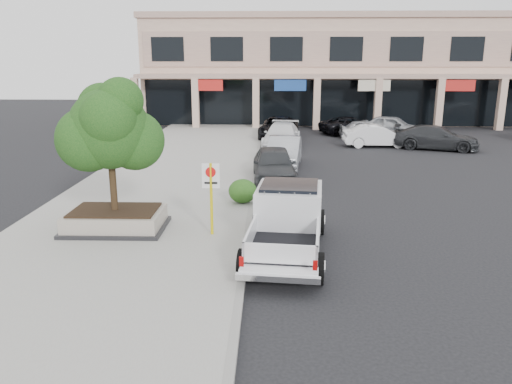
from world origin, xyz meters
TOP-DOWN VIEW (x-y plane):
  - ground at (0.00, 0.00)m, footprint 120.00×120.00m
  - sidewalk at (-5.50, 6.00)m, footprint 8.00×52.00m
  - curb at (-1.55, 6.00)m, footprint 0.20×52.00m
  - strip_mall at (8.00, 33.93)m, footprint 40.55×12.43m
  - planter at (-5.86, 0.81)m, footprint 3.20×2.20m
  - planter_tree at (-5.73, 0.96)m, footprint 2.90×2.55m
  - no_parking_sign at (-2.67, 0.40)m, footprint 0.55×0.09m
  - hedge at (-1.89, 4.06)m, footprint 1.10×0.99m
  - pickup_truck at (-0.35, -0.81)m, footprint 2.79×6.09m
  - curb_car_a at (-0.65, 8.23)m, footprint 2.14×4.86m
  - curb_car_b at (-0.09, 11.68)m, footprint 2.18×4.96m
  - curb_car_c at (-0.06, 18.06)m, footprint 2.84×5.59m
  - curb_car_d at (-0.18, 21.86)m, footprint 3.17×5.93m
  - lot_car_a at (6.27, 22.14)m, footprint 4.05×1.75m
  - lot_car_b at (6.22, 18.37)m, footprint 4.42×1.59m
  - lot_car_c at (9.79, 17.46)m, footprint 5.64×3.71m
  - lot_car_d at (5.43, 24.30)m, footprint 5.31×3.69m
  - lot_car_e at (8.27, 22.88)m, footprint 5.07×3.63m

SIDE VIEW (x-z plane):
  - ground at x=0.00m, z-range 0.00..0.00m
  - sidewalk at x=-5.50m, z-range 0.00..0.15m
  - curb at x=-1.55m, z-range 0.00..0.15m
  - planter at x=-5.86m, z-range 0.14..0.82m
  - hedge at x=-1.89m, z-range 0.15..1.08m
  - lot_car_d at x=5.43m, z-range 0.00..1.35m
  - lot_car_a at x=6.27m, z-range 0.00..1.36m
  - lot_car_b at x=6.22m, z-range 0.00..1.45m
  - lot_car_c at x=9.79m, z-range 0.00..1.52m
  - curb_car_c at x=-0.06m, z-range 0.00..1.56m
  - curb_car_d at x=-0.18m, z-range 0.00..1.58m
  - curb_car_b at x=-0.09m, z-range 0.00..1.59m
  - lot_car_e at x=8.27m, z-range 0.00..1.60m
  - curb_car_a at x=-0.65m, z-range 0.00..1.63m
  - pickup_truck at x=-0.35m, z-range 0.00..1.86m
  - no_parking_sign at x=-2.67m, z-range 0.48..2.78m
  - planter_tree at x=-5.73m, z-range 1.41..5.41m
  - strip_mall at x=8.00m, z-range 0.00..9.50m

